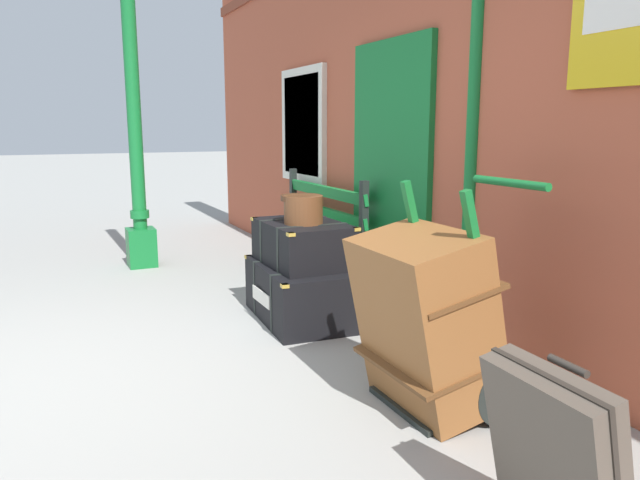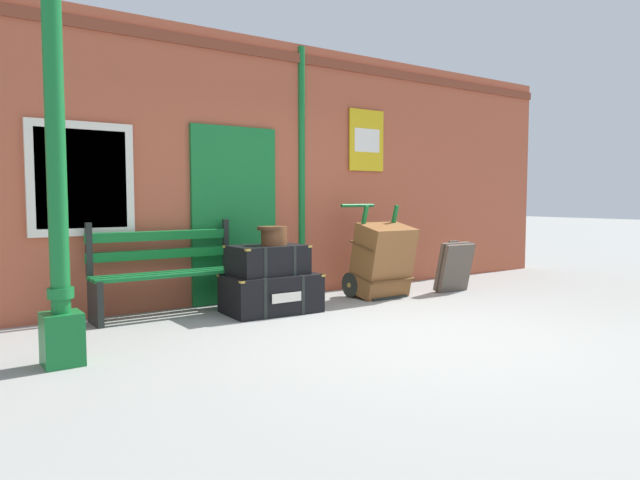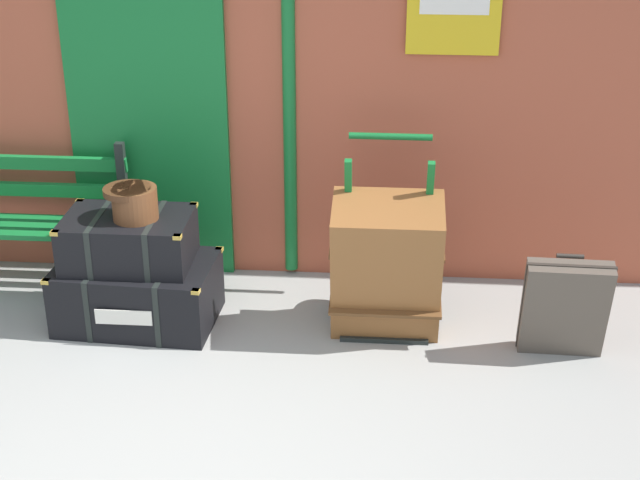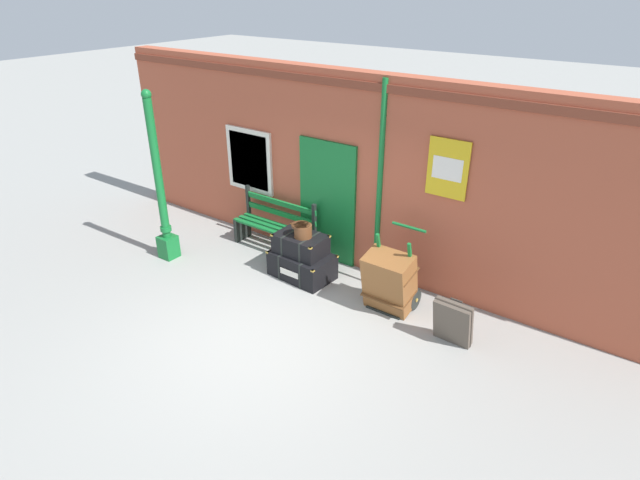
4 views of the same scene
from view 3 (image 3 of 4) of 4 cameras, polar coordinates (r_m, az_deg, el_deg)
name	(u,v)px [view 3 (image 3 of 4)]	position (r m, az deg, el deg)	size (l,w,h in m)	color
brick_facade	(225,49)	(6.57, -5.74, 11.37)	(10.40, 0.35, 3.20)	#AD5138
platform_bench	(14,224)	(6.94, -17.94, 0.94)	(1.60, 0.43, 1.01)	#146B2D
steamer_trunk_base	(138,292)	(6.30, -10.91, -3.10)	(1.05, 0.71, 0.43)	black
steamer_trunk_middle	(129,240)	(6.16, -11.45, 0.01)	(0.81, 0.55, 0.33)	black
round_hatbox	(134,201)	(6.02, -11.16, 2.31)	(0.33, 0.30, 0.21)	brown
porters_trolley	(386,282)	(6.21, 3.99, -2.51)	(0.71, 0.68, 1.18)	black
large_brown_trunk	(386,265)	(5.96, 4.02, -1.53)	(0.70, 0.61, 0.95)	brown
suitcase_oxblood	(565,308)	(5.93, 14.50, -3.98)	(0.52, 0.29, 0.69)	#51473D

